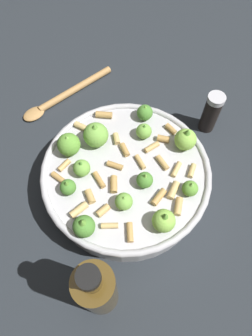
% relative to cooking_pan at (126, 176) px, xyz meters
% --- Properties ---
extents(ground_plane, '(2.40, 2.40, 0.00)m').
position_rel_cooking_pan_xyz_m(ground_plane, '(-0.00, 0.00, -0.04)').
color(ground_plane, '#23282D').
extents(cooking_pan, '(0.31, 0.31, 0.12)m').
position_rel_cooking_pan_xyz_m(cooking_pan, '(0.00, 0.00, 0.00)').
color(cooking_pan, '#B7B7BC').
rests_on(cooking_pan, ground).
extents(pepper_shaker, '(0.04, 0.04, 0.10)m').
position_rel_cooking_pan_xyz_m(pepper_shaker, '(-0.23, -0.03, 0.01)').
color(pepper_shaker, black).
rests_on(pepper_shaker, ground).
extents(olive_oil_bottle, '(0.06, 0.06, 0.21)m').
position_rel_cooking_pan_xyz_m(olive_oil_bottle, '(0.14, 0.16, 0.04)').
color(olive_oil_bottle, '#4C3814').
rests_on(olive_oil_bottle, ground).
extents(wooden_spoon, '(0.25, 0.06, 0.02)m').
position_rel_cooking_pan_xyz_m(wooden_spoon, '(0.01, -0.28, -0.04)').
color(wooden_spoon, '#B2844C').
rests_on(wooden_spoon, ground).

